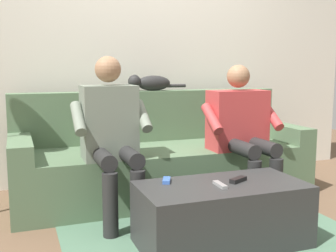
{
  "coord_description": "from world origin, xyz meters",
  "views": [
    {
      "loc": [
        1.14,
        3.1,
        1.07
      ],
      "look_at": [
        0.0,
        0.02,
        0.6
      ],
      "focal_mm": 44.49,
      "sensor_mm": 36.0,
      "label": 1
    }
  ],
  "objects_px": {
    "cat_on_backrest": "(150,83)",
    "couch": "(161,159)",
    "person_right_seated": "(111,130)",
    "remote_blue": "(167,180)",
    "person_left_seated": "(242,126)",
    "remote_gray": "(220,185)",
    "coffee_table": "(222,214)",
    "remote_black": "(238,180)"
  },
  "relations": [
    {
      "from": "person_right_seated",
      "to": "remote_blue",
      "type": "xyz_separation_m",
      "value": [
        -0.22,
        0.53,
        -0.25
      ]
    },
    {
      "from": "person_left_seated",
      "to": "remote_gray",
      "type": "distance_m",
      "value": 0.92
    },
    {
      "from": "coffee_table",
      "to": "remote_gray",
      "type": "relative_size",
      "value": 7.34
    },
    {
      "from": "couch",
      "to": "remote_blue",
      "type": "distance_m",
      "value": 1.0
    },
    {
      "from": "remote_gray",
      "to": "cat_on_backrest",
      "type": "bearing_deg",
      "value": -178.96
    },
    {
      "from": "coffee_table",
      "to": "remote_blue",
      "type": "distance_m",
      "value": 0.39
    },
    {
      "from": "remote_blue",
      "to": "couch",
      "type": "bearing_deg",
      "value": -174.06
    },
    {
      "from": "remote_blue",
      "to": "person_left_seated",
      "type": "bearing_deg",
      "value": 145.7
    },
    {
      "from": "person_right_seated",
      "to": "remote_blue",
      "type": "relative_size",
      "value": 10.37
    },
    {
      "from": "cat_on_backrest",
      "to": "person_left_seated",
      "type": "bearing_deg",
      "value": 126.35
    },
    {
      "from": "person_right_seated",
      "to": "couch",
      "type": "bearing_deg",
      "value": -140.62
    },
    {
      "from": "coffee_table",
      "to": "remote_black",
      "type": "distance_m",
      "value": 0.23
    },
    {
      "from": "person_right_seated",
      "to": "remote_black",
      "type": "bearing_deg",
      "value": 132.78
    },
    {
      "from": "cat_on_backrest",
      "to": "couch",
      "type": "bearing_deg",
      "value": 91.91
    },
    {
      "from": "couch",
      "to": "person_left_seated",
      "type": "bearing_deg",
      "value": 139.69
    },
    {
      "from": "cat_on_backrest",
      "to": "remote_blue",
      "type": "distance_m",
      "value": 1.37
    },
    {
      "from": "couch",
      "to": "remote_gray",
      "type": "height_order",
      "value": "couch"
    },
    {
      "from": "person_right_seated",
      "to": "cat_on_backrest",
      "type": "xyz_separation_m",
      "value": [
        -0.51,
        -0.7,
        0.29
      ]
    },
    {
      "from": "person_right_seated",
      "to": "cat_on_backrest",
      "type": "distance_m",
      "value": 0.91
    },
    {
      "from": "couch",
      "to": "cat_on_backrest",
      "type": "bearing_deg",
      "value": -88.09
    },
    {
      "from": "coffee_table",
      "to": "remote_blue",
      "type": "xyz_separation_m",
      "value": [
        0.3,
        -0.15,
        0.2
      ]
    },
    {
      "from": "remote_blue",
      "to": "cat_on_backrest",
      "type": "bearing_deg",
      "value": -169.92
    },
    {
      "from": "coffee_table",
      "to": "remote_black",
      "type": "relative_size",
      "value": 7.73
    },
    {
      "from": "remote_gray",
      "to": "remote_black",
      "type": "distance_m",
      "value": 0.15
    },
    {
      "from": "person_right_seated",
      "to": "remote_black",
      "type": "xyz_separation_m",
      "value": [
        -0.63,
        0.68,
        -0.24
      ]
    },
    {
      "from": "cat_on_backrest",
      "to": "person_right_seated",
      "type": "bearing_deg",
      "value": 54.07
    },
    {
      "from": "coffee_table",
      "to": "cat_on_backrest",
      "type": "relative_size",
      "value": 1.87
    },
    {
      "from": "remote_black",
      "to": "remote_blue",
      "type": "height_order",
      "value": "remote_black"
    },
    {
      "from": "cat_on_backrest",
      "to": "remote_black",
      "type": "relative_size",
      "value": 4.14
    },
    {
      "from": "remote_gray",
      "to": "person_left_seated",
      "type": "bearing_deg",
      "value": 144.21
    },
    {
      "from": "coffee_table",
      "to": "person_left_seated",
      "type": "distance_m",
      "value": 0.94
    },
    {
      "from": "couch",
      "to": "cat_on_backrest",
      "type": "height_order",
      "value": "cat_on_backrest"
    },
    {
      "from": "couch",
      "to": "coffee_table",
      "type": "distance_m",
      "value": 1.11
    },
    {
      "from": "couch",
      "to": "person_right_seated",
      "type": "xyz_separation_m",
      "value": [
        0.52,
        0.42,
        0.34
      ]
    },
    {
      "from": "remote_black",
      "to": "coffee_table",
      "type": "bearing_deg",
      "value": 155.75
    },
    {
      "from": "remote_black",
      "to": "remote_blue",
      "type": "xyz_separation_m",
      "value": [
        0.41,
        -0.15,
        -0.0
      ]
    },
    {
      "from": "couch",
      "to": "remote_blue",
      "type": "height_order",
      "value": "couch"
    },
    {
      "from": "person_left_seated",
      "to": "cat_on_backrest",
      "type": "bearing_deg",
      "value": -53.65
    },
    {
      "from": "coffee_table",
      "to": "person_left_seated",
      "type": "xyz_separation_m",
      "value": [
        -0.52,
        -0.67,
        0.42
      ]
    },
    {
      "from": "person_left_seated",
      "to": "couch",
      "type": "bearing_deg",
      "value": -40.31
    },
    {
      "from": "person_left_seated",
      "to": "remote_gray",
      "type": "bearing_deg",
      "value": 52.07
    },
    {
      "from": "person_left_seated",
      "to": "remote_black",
      "type": "height_order",
      "value": "person_left_seated"
    }
  ]
}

